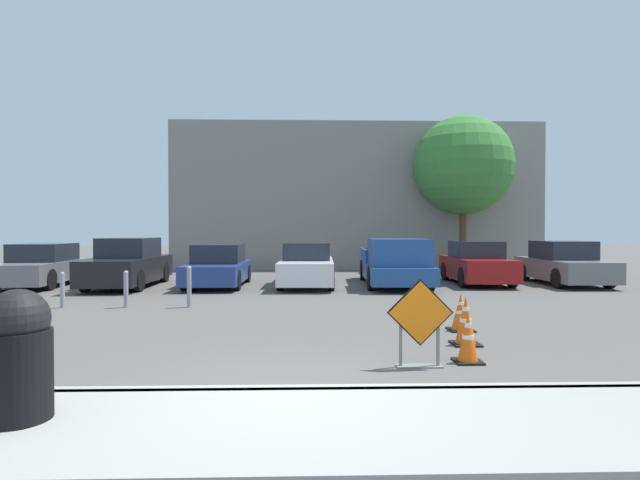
{
  "coord_description": "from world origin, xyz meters",
  "views": [
    {
      "loc": [
        0.21,
        -5.5,
        1.88
      ],
      "look_at": [
        0.74,
        13.15,
        1.53
      ],
      "focal_mm": 28.0,
      "sensor_mm": 36.0,
      "label": 1
    }
  ],
  "objects_px": {
    "pickup_truck": "(395,265)",
    "traffic_cone_second": "(466,321)",
    "bollard_second": "(126,288)",
    "parked_car_fifth": "(476,264)",
    "parked_car_nearest": "(43,266)",
    "parked_car_third": "(218,267)",
    "traffic_cone_third": "(461,313)",
    "traffic_cone_nearest": "(468,338)",
    "bollard_third": "(62,289)",
    "parked_car_second": "(129,264)",
    "trash_bin": "(18,354)",
    "road_closed_sign": "(420,321)",
    "bollard_nearest": "(189,285)",
    "parked_car_sixth": "(563,264)",
    "parked_car_fourth": "(307,266)"
  },
  "relations": [
    {
      "from": "traffic_cone_third",
      "to": "traffic_cone_nearest",
      "type": "bearing_deg",
      "value": -104.94
    },
    {
      "from": "traffic_cone_third",
      "to": "parked_car_sixth",
      "type": "height_order",
      "value": "parked_car_sixth"
    },
    {
      "from": "traffic_cone_nearest",
      "to": "parked_car_fifth",
      "type": "distance_m",
      "value": 11.11
    },
    {
      "from": "parked_car_nearest",
      "to": "parked_car_sixth",
      "type": "distance_m",
      "value": 17.99
    },
    {
      "from": "parked_car_nearest",
      "to": "road_closed_sign",
      "type": "bearing_deg",
      "value": 131.82
    },
    {
      "from": "traffic_cone_nearest",
      "to": "parked_car_second",
      "type": "xyz_separation_m",
      "value": [
        -8.26,
        9.89,
        0.39
      ]
    },
    {
      "from": "parked_car_third",
      "to": "parked_car_sixth",
      "type": "distance_m",
      "value": 11.99
    },
    {
      "from": "bollard_second",
      "to": "parked_car_fifth",
      "type": "bearing_deg",
      "value": 26.62
    },
    {
      "from": "parked_car_third",
      "to": "parked_car_fifth",
      "type": "relative_size",
      "value": 1.01
    },
    {
      "from": "bollard_second",
      "to": "bollard_third",
      "type": "xyz_separation_m",
      "value": [
        -1.53,
        -0.0,
        -0.02
      ]
    },
    {
      "from": "bollard_second",
      "to": "parked_car_nearest",
      "type": "bearing_deg",
      "value": 132.68
    },
    {
      "from": "parked_car_second",
      "to": "parked_car_sixth",
      "type": "bearing_deg",
      "value": -179.46
    },
    {
      "from": "traffic_cone_nearest",
      "to": "bollard_nearest",
      "type": "bearing_deg",
      "value": 134.57
    },
    {
      "from": "bollard_nearest",
      "to": "parked_car_sixth",
      "type": "bearing_deg",
      "value": 22.69
    },
    {
      "from": "traffic_cone_third",
      "to": "parked_car_second",
      "type": "xyz_separation_m",
      "value": [
        -8.86,
        7.65,
        0.41
      ]
    },
    {
      "from": "parked_car_fifth",
      "to": "trash_bin",
      "type": "height_order",
      "value": "parked_car_fifth"
    },
    {
      "from": "parked_car_fifth",
      "to": "parked_car_nearest",
      "type": "bearing_deg",
      "value": 3.61
    },
    {
      "from": "parked_car_fourth",
      "to": "bollard_second",
      "type": "distance_m",
      "value": 6.5
    },
    {
      "from": "parked_car_nearest",
      "to": "pickup_truck",
      "type": "height_order",
      "value": "pickup_truck"
    },
    {
      "from": "parked_car_nearest",
      "to": "bollard_third",
      "type": "bearing_deg",
      "value": 118.2
    },
    {
      "from": "road_closed_sign",
      "to": "traffic_cone_nearest",
      "type": "xyz_separation_m",
      "value": [
        0.75,
        0.26,
        -0.28
      ]
    },
    {
      "from": "bollard_third",
      "to": "parked_car_third",
      "type": "bearing_deg",
      "value": 57.79
    },
    {
      "from": "parked_car_second",
      "to": "parked_car_sixth",
      "type": "distance_m",
      "value": 14.99
    },
    {
      "from": "road_closed_sign",
      "to": "traffic_cone_third",
      "type": "bearing_deg",
      "value": 61.7
    },
    {
      "from": "traffic_cone_nearest",
      "to": "parked_car_fourth",
      "type": "height_order",
      "value": "parked_car_fourth"
    },
    {
      "from": "bollard_second",
      "to": "bollard_third",
      "type": "relative_size",
      "value": 1.04
    },
    {
      "from": "traffic_cone_third",
      "to": "parked_car_fifth",
      "type": "distance_m",
      "value": 8.8
    },
    {
      "from": "parked_car_fourth",
      "to": "trash_bin",
      "type": "xyz_separation_m",
      "value": [
        -2.68,
        -12.37,
        0.07
      ]
    },
    {
      "from": "road_closed_sign",
      "to": "parked_car_fifth",
      "type": "distance_m",
      "value": 11.61
    },
    {
      "from": "parked_car_third",
      "to": "bollard_third",
      "type": "relative_size",
      "value": 4.72
    },
    {
      "from": "pickup_truck",
      "to": "bollard_second",
      "type": "distance_m",
      "value": 8.68
    },
    {
      "from": "traffic_cone_third",
      "to": "parked_car_fifth",
      "type": "bearing_deg",
      "value": 69.15
    },
    {
      "from": "traffic_cone_nearest",
      "to": "pickup_truck",
      "type": "height_order",
      "value": "pickup_truck"
    },
    {
      "from": "road_closed_sign",
      "to": "parked_car_third",
      "type": "height_order",
      "value": "parked_car_third"
    },
    {
      "from": "parked_car_fourth",
      "to": "traffic_cone_second",
      "type": "bearing_deg",
      "value": 108.08
    },
    {
      "from": "road_closed_sign",
      "to": "bollard_nearest",
      "type": "bearing_deg",
      "value": 128.78
    },
    {
      "from": "traffic_cone_third",
      "to": "parked_car_third",
      "type": "relative_size",
      "value": 0.17
    },
    {
      "from": "parked_car_nearest",
      "to": "trash_bin",
      "type": "bearing_deg",
      "value": 113.32
    },
    {
      "from": "parked_car_nearest",
      "to": "parked_car_third",
      "type": "bearing_deg",
      "value": 174.06
    },
    {
      "from": "parked_car_nearest",
      "to": "parked_car_third",
      "type": "height_order",
      "value": "parked_car_nearest"
    },
    {
      "from": "parked_car_fifth",
      "to": "parked_car_fourth",
      "type": "bearing_deg",
      "value": 7.08
    },
    {
      "from": "road_closed_sign",
      "to": "bollard_nearest",
      "type": "relative_size",
      "value": 1.2
    },
    {
      "from": "parked_car_sixth",
      "to": "traffic_cone_second",
      "type": "bearing_deg",
      "value": 55.7
    },
    {
      "from": "trash_bin",
      "to": "bollard_second",
      "type": "height_order",
      "value": "trash_bin"
    },
    {
      "from": "parked_car_third",
      "to": "bollard_second",
      "type": "height_order",
      "value": "parked_car_third"
    },
    {
      "from": "parked_car_nearest",
      "to": "bollard_second",
      "type": "relative_size",
      "value": 5.01
    },
    {
      "from": "bollard_third",
      "to": "traffic_cone_second",
      "type": "bearing_deg",
      "value": -25.92
    },
    {
      "from": "pickup_truck",
      "to": "parked_car_fifth",
      "type": "bearing_deg",
      "value": -164.79
    },
    {
      "from": "pickup_truck",
      "to": "traffic_cone_second",
      "type": "bearing_deg",
      "value": 89.63
    },
    {
      "from": "traffic_cone_second",
      "to": "parked_car_second",
      "type": "xyz_separation_m",
      "value": [
        -8.58,
        8.8,
        0.36
      ]
    }
  ]
}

